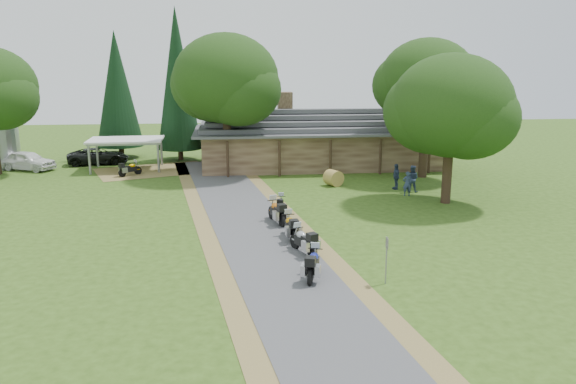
{
  "coord_description": "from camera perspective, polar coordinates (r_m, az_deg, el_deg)",
  "views": [
    {
      "loc": [
        -2.04,
        -23.18,
        8.67
      ],
      "look_at": [
        1.3,
        7.17,
        1.6
      ],
      "focal_mm": 35.0,
      "sensor_mm": 36.0,
      "label": 1
    }
  ],
  "objects": [
    {
      "name": "oak_lodge_left",
      "position": [
        44.26,
        -6.28,
        9.53
      ],
      "size": [
        8.13,
        8.13,
        12.04
      ],
      "primitive_type": null,
      "color": "black",
      "rests_on": "ground"
    },
    {
      "name": "motorcycle_row_d",
      "position": [
        30.88,
        -1.16,
        -1.89
      ],
      "size": [
        1.2,
        2.21,
        1.44
      ],
      "primitive_type": null,
      "rotation": [
        0.0,
        0.0,
        1.83
      ],
      "color": "#BF6316",
      "rests_on": "ground"
    },
    {
      "name": "motorcycle_carport_a",
      "position": [
        45.59,
        -15.76,
        2.35
      ],
      "size": [
        1.72,
        1.57,
        1.21
      ],
      "primitive_type": null,
      "rotation": [
        0.0,
        0.0,
        0.69
      ],
      "color": "#F1AB00",
      "rests_on": "ground"
    },
    {
      "name": "sign_post",
      "position": [
        22.8,
        9.96,
        -6.89
      ],
      "size": [
        0.35,
        0.06,
        1.96
      ],
      "primitive_type": null,
      "color": "gray",
      "rests_on": "ground"
    },
    {
      "name": "lodge",
      "position": [
        48.26,
        3.38,
        5.61
      ],
      "size": [
        21.4,
        9.4,
        4.9
      ],
      "primitive_type": null,
      "color": "brown",
      "rests_on": "ground"
    },
    {
      "name": "oak_lodge_right",
      "position": [
        43.94,
        13.88,
        9.2
      ],
      "size": [
        7.12,
        7.12,
        12.03
      ],
      "primitive_type": null,
      "color": "black",
      "rests_on": "ground"
    },
    {
      "name": "car_dark_suv",
      "position": [
        51.56,
        -18.76,
        3.86
      ],
      "size": [
        3.25,
        5.87,
        2.13
      ],
      "primitive_type": "imported",
      "rotation": [
        0.0,
        0.0,
        1.74
      ],
      "color": "black",
      "rests_on": "ground"
    },
    {
      "name": "motorcycle_row_c",
      "position": [
        28.14,
        0.27,
        -3.44
      ],
      "size": [
        0.84,
        2.07,
        1.38
      ],
      "primitive_type": null,
      "rotation": [
        0.0,
        0.0,
        1.66
      ],
      "color": "orange",
      "rests_on": "ground"
    },
    {
      "name": "oak_driveway",
      "position": [
        36.06,
        16.16,
        6.57
      ],
      "size": [
        7.43,
        7.43,
        9.85
      ],
      "primitive_type": null,
      "color": "black",
      "rests_on": "ground"
    },
    {
      "name": "person_b",
      "position": [
        39.2,
        12.49,
        1.56
      ],
      "size": [
        0.75,
        0.69,
        2.16
      ],
      "primitive_type": "imported",
      "rotation": [
        0.0,
        0.0,
        2.62
      ],
      "color": "navy",
      "rests_on": "ground"
    },
    {
      "name": "driveway",
      "position": [
        28.57,
        -2.9,
        -4.65
      ],
      "size": [
        51.95,
        51.95,
        0.0
      ],
      "primitive_type": "plane",
      "rotation": [
        0.0,
        0.0,
        0.14
      ],
      "color": "#48484B",
      "rests_on": "ground"
    },
    {
      "name": "cedar_near",
      "position": [
        51.46,
        -11.14,
        10.65
      ],
      "size": [
        3.94,
        3.94,
        13.48
      ],
      "primitive_type": "cone",
      "color": "black",
      "rests_on": "ground"
    },
    {
      "name": "car_white_sedan",
      "position": [
        50.85,
        -24.96,
        3.14
      ],
      "size": [
        4.7,
        6.47,
        1.99
      ],
      "primitive_type": "imported",
      "rotation": [
        0.0,
        0.0,
        1.16
      ],
      "color": "white",
      "rests_on": "ground"
    },
    {
      "name": "motorcycle_row_a",
      "position": [
        23.16,
        2.57,
        -7.19
      ],
      "size": [
        1.19,
        2.06,
        1.34
      ],
      "primitive_type": null,
      "rotation": [
        0.0,
        0.0,
        1.27
      ],
      "color": "navy",
      "rests_on": "ground"
    },
    {
      "name": "ground",
      "position": [
        24.83,
        -1.18,
        -7.4
      ],
      "size": [
        120.0,
        120.0,
        0.0
      ],
      "primitive_type": "plane",
      "color": "#2F4A15",
      "rests_on": "ground"
    },
    {
      "name": "motorcycle_row_e",
      "position": [
        32.84,
        -0.75,
        -1.23
      ],
      "size": [
        0.81,
        1.75,
        1.15
      ],
      "primitive_type": null,
      "rotation": [
        0.0,
        0.0,
        1.41
      ],
      "color": "black",
      "rests_on": "ground"
    },
    {
      "name": "hay_bale",
      "position": [
        40.41,
        4.64,
        1.43
      ],
      "size": [
        1.49,
        1.44,
        1.14
      ],
      "primitive_type": "cylinder",
      "rotation": [
        1.57,
        0.0,
        0.45
      ],
      "color": "olive",
      "rests_on": "ground"
    },
    {
      "name": "person_a",
      "position": [
        38.0,
        12.01,
        1.05
      ],
      "size": [
        0.56,
        0.41,
        1.93
      ],
      "primitive_type": "imported",
      "rotation": [
        0.0,
        0.0,
        3.11
      ],
      "color": "navy",
      "rests_on": "ground"
    },
    {
      "name": "person_c",
      "position": [
        39.82,
        10.93,
        1.77
      ],
      "size": [
        0.45,
        0.62,
        2.11
      ],
      "primitive_type": "imported",
      "rotation": [
        0.0,
        0.0,
        4.75
      ],
      "color": "navy",
      "rests_on": "ground"
    },
    {
      "name": "motorcycle_row_b",
      "position": [
        26.02,
        1.57,
        -4.86
      ],
      "size": [
        1.36,
        2.07,
        1.35
      ],
      "primitive_type": null,
      "rotation": [
        0.0,
        0.0,
        1.97
      ],
      "color": "#ABAEB3",
      "rests_on": "ground"
    },
    {
      "name": "cedar_far",
      "position": [
        54.03,
        -16.91,
        9.4
      ],
      "size": [
        4.21,
        4.21,
        11.53
      ],
      "primitive_type": "cone",
      "color": "black",
      "rests_on": "ground"
    },
    {
      "name": "carport",
      "position": [
        48.15,
        -16.05,
        3.7
      ],
      "size": [
        6.05,
        4.15,
        2.56
      ],
      "primitive_type": null,
      "rotation": [
        0.0,
        0.0,
        0.04
      ],
      "color": "silver",
      "rests_on": "ground"
    }
  ]
}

